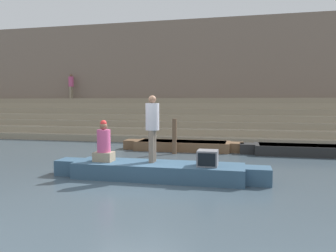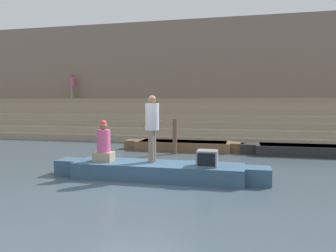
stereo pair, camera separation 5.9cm
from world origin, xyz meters
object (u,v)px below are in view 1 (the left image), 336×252
at_px(tv_set, 208,158).
at_px(moored_boat_shore, 310,150).
at_px(mooring_post, 174,136).
at_px(moored_boat_distant, 182,145).
at_px(rowboat_main, 158,170).
at_px(person_standing, 152,124).
at_px(person_rowing, 104,145).
at_px(person_on_steps, 71,84).

distance_m(tv_set, moored_boat_shore, 6.14).
bearing_deg(mooring_post, moored_boat_distant, 82.05).
xyz_separation_m(tv_set, moored_boat_distant, (-1.61, 5.31, -0.41)).
bearing_deg(rowboat_main, mooring_post, 98.83).
relative_size(rowboat_main, tv_set, 11.29).
relative_size(person_standing, moored_boat_shore, 0.34).
relative_size(person_standing, mooring_post, 1.30).
height_order(person_standing, mooring_post, person_standing).
distance_m(rowboat_main, mooring_post, 4.26).
height_order(person_rowing, mooring_post, person_rowing).
bearing_deg(moored_boat_distant, moored_boat_shore, -2.06).
distance_m(person_standing, mooring_post, 4.17).
distance_m(moored_boat_distant, mooring_post, 1.12).
height_order(person_standing, person_rowing, person_standing).
bearing_deg(moored_boat_distant, mooring_post, -97.63).
relative_size(tv_set, person_on_steps, 0.30).
xyz_separation_m(person_rowing, tv_set, (2.83, -0.05, -0.25)).
distance_m(tv_set, moored_boat_distant, 5.57).
bearing_deg(person_rowing, tv_set, 10.65).
xyz_separation_m(person_rowing, person_on_steps, (-7.89, 12.41, 2.39)).
xyz_separation_m(moored_boat_shore, moored_boat_distant, (-4.99, 0.21, 0.00)).
bearing_deg(person_standing, moored_boat_shore, 55.21).
height_order(rowboat_main, moored_boat_distant, rowboat_main).
xyz_separation_m(rowboat_main, tv_set, (1.32, -0.10, 0.40)).
relative_size(rowboat_main, person_standing, 3.22).
distance_m(person_rowing, person_on_steps, 14.90).
bearing_deg(person_on_steps, mooring_post, 15.08).
relative_size(person_standing, tv_set, 3.50).
height_order(rowboat_main, tv_set, tv_set).
bearing_deg(person_standing, person_rowing, -162.86).
bearing_deg(rowboat_main, person_rowing, -175.07).
bearing_deg(rowboat_main, tv_set, -1.17).
bearing_deg(person_rowing, person_on_steps, 134.05).
relative_size(rowboat_main, mooring_post, 4.18).
distance_m(rowboat_main, person_on_steps, 15.82).
distance_m(person_standing, person_rowing, 1.46).
distance_m(mooring_post, person_on_steps, 12.39).
bearing_deg(moored_boat_distant, tv_set, -72.85).
distance_m(moored_boat_shore, mooring_post, 5.21).
bearing_deg(moored_boat_distant, rowboat_main, -86.56).
bearing_deg(person_rowing, moored_boat_shore, 50.77).
height_order(tv_set, mooring_post, mooring_post).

